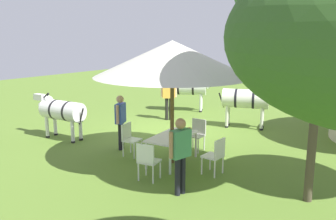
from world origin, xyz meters
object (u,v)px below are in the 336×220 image
at_px(patio_chair_near_hut, 197,132).
at_px(zebra_nearest_camera, 61,111).
at_px(patio_chair_east_end, 130,137).
at_px(standing_watcher, 169,93).
at_px(guest_behind_table, 121,117).
at_px(zebra_by_umbrella, 188,87).
at_px(guest_beside_umbrella, 180,149).
at_px(shade_umbrella, 172,59).
at_px(patio_dining_table, 172,139).
at_px(patio_chair_west_end, 216,154).
at_px(patio_chair_near_lawn, 148,159).
at_px(zebra_toward_hut, 247,99).

bearing_deg(patio_chair_near_hut, zebra_nearest_camera, 19.05).
xyz_separation_m(patio_chair_east_end, standing_watcher, (-3.98, -1.76, 0.53)).
relative_size(guest_behind_table, zebra_by_umbrella, 0.76).
height_order(patio_chair_near_hut, guest_beside_umbrella, guest_beside_umbrella).
height_order(shade_umbrella, standing_watcher, shade_umbrella).
xyz_separation_m(shade_umbrella, standing_watcher, (-3.73, -3.05, -1.67)).
distance_m(guest_beside_umbrella, standing_watcher, 6.71).
height_order(patio_dining_table, patio_chair_west_end, patio_chair_west_end).
xyz_separation_m(patio_dining_table, patio_chair_near_hut, (-1.31, -0.10, -0.14)).
height_order(patio_chair_near_lawn, guest_beside_umbrella, guest_beside_umbrella).
relative_size(patio_chair_near_lawn, zebra_toward_hut, 0.42).
bearing_deg(zebra_by_umbrella, guest_beside_umbrella, 5.39).
height_order(shade_umbrella, patio_chair_east_end, shade_umbrella).
bearing_deg(zebra_toward_hut, patio_chair_near_lawn, -16.85).
distance_m(patio_chair_near_hut, zebra_nearest_camera, 4.41).
relative_size(shade_umbrella, patio_chair_near_lawn, 4.37).
bearing_deg(shade_umbrella, guest_behind_table, -89.45).
bearing_deg(shade_umbrella, patio_chair_west_end, 90.08).
height_order(patio_chair_near_hut, zebra_toward_hut, zebra_toward_hut).
distance_m(standing_watcher, zebra_nearest_camera, 4.29).
distance_m(patio_chair_near_lawn, zebra_toward_hut, 5.81).
distance_m(patio_chair_west_end, patio_chair_near_hut, 1.92).
distance_m(shade_umbrella, patio_chair_east_end, 2.56).
height_order(shade_umbrella, zebra_toward_hut, shade_umbrella).
distance_m(shade_umbrella, patio_chair_west_end, 2.56).
bearing_deg(guest_beside_umbrella, patio_chair_west_end, -170.02).
bearing_deg(patio_chair_west_end, patio_chair_near_hut, 47.05).
relative_size(patio_chair_east_end, patio_chair_near_hut, 1.00).
height_order(patio_dining_table, patio_chair_near_hut, patio_chair_near_hut).
bearing_deg(standing_watcher, guest_beside_umbrella, 89.91).
height_order(guest_behind_table, zebra_nearest_camera, guest_behind_table).
xyz_separation_m(patio_chair_near_hut, zebra_nearest_camera, (1.73, -4.04, 0.40)).
xyz_separation_m(guest_beside_umbrella, zebra_by_umbrella, (-6.95, -4.73, 0.05)).
distance_m(patio_chair_east_end, zebra_toward_hut, 4.91).
distance_m(guest_beside_umbrella, zebra_nearest_camera, 5.51).
xyz_separation_m(patio_chair_near_lawn, patio_chair_west_end, (-1.28, 1.03, 0.00)).
xyz_separation_m(patio_chair_east_end, zebra_by_umbrella, (-5.81, -2.15, 0.52)).
bearing_deg(guest_behind_table, patio_dining_table, -115.58).
xyz_separation_m(standing_watcher, zebra_toward_hut, (-0.77, 2.93, -0.01)).
bearing_deg(guest_behind_table, shade_umbrella, -115.58).
distance_m(patio_dining_table, guest_beside_umbrella, 1.92).
relative_size(shade_umbrella, guest_behind_table, 2.46).
bearing_deg(patio_chair_near_hut, zebra_toward_hut, -93.73).
xyz_separation_m(standing_watcher, zebra_by_umbrella, (-1.83, -0.39, -0.01)).
distance_m(patio_chair_near_lawn, zebra_nearest_camera, 4.52).
bearing_deg(patio_dining_table, shade_umbrella, 180.00).
bearing_deg(zebra_by_umbrella, patio_chair_west_end, 11.69).
bearing_deg(zebra_by_umbrella, patio_chair_east_end, -8.55).
distance_m(patio_chair_near_hut, guest_behind_table, 2.26).
relative_size(patio_dining_table, zebra_toward_hut, 0.77).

